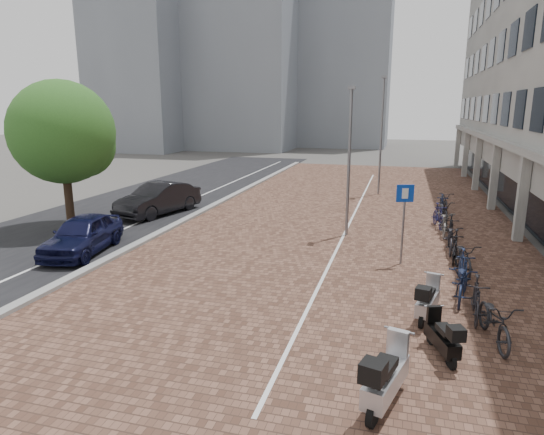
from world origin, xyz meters
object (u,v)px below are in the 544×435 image
at_px(car_navy, 82,234).
at_px(scooter_front, 428,299).
at_px(scooter_back, 386,375).
at_px(parking_sign, 404,211).
at_px(car_dark, 158,199).
at_px(scooter_mid, 442,336).

distance_m(car_navy, scooter_front, 11.86).
relative_size(scooter_back, parking_sign, 0.66).
distance_m(car_dark, scooter_back, 16.86).
height_order(car_navy, car_dark, car_dark).
relative_size(car_navy, parking_sign, 1.49).
bearing_deg(car_dark, scooter_mid, -26.34).
height_order(scooter_front, scooter_back, scooter_back).
bearing_deg(scooter_back, car_dark, 147.67).
bearing_deg(parking_sign, scooter_mid, -99.46).
bearing_deg(scooter_mid, scooter_back, -137.24).
xyz_separation_m(car_navy, scooter_back, (10.78, -6.20, -0.07)).
bearing_deg(scooter_mid, car_navy, 140.92).
distance_m(car_dark, scooter_front, 14.93).
bearing_deg(scooter_mid, parking_sign, 78.79).
distance_m(car_navy, car_dark, 6.36).
xyz_separation_m(scooter_front, scooter_back, (-0.84, -3.81, 0.08)).
bearing_deg(scooter_front, scooter_mid, -68.98).
bearing_deg(scooter_front, scooter_back, -88.46).
xyz_separation_m(car_dark, parking_sign, (11.45, -4.64, 1.07)).
distance_m(car_navy, parking_sign, 11.15).
bearing_deg(car_navy, scooter_back, -39.49).
bearing_deg(scooter_mid, scooter_front, 77.30).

